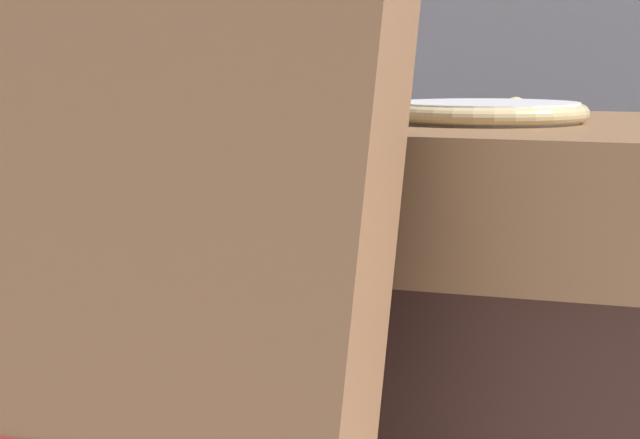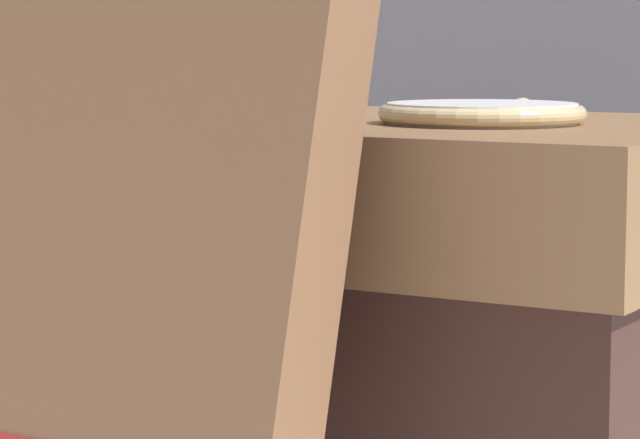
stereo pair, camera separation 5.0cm
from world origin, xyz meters
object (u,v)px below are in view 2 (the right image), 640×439
at_px(book_flat_bottom, 338,315).
at_px(pocket_watch, 482,113).
at_px(book_flat_top, 341,181).
at_px(book_leaning_front, 136,206).

height_order(book_flat_bottom, pocket_watch, pocket_watch).
height_order(book_flat_top, pocket_watch, pocket_watch).
xyz_separation_m(book_flat_top, book_leaning_front, (0.00, -0.11, 0.00)).
height_order(book_flat_bottom, book_flat_top, book_flat_top).
bearing_deg(book_flat_top, pocket_watch, -8.26).
relative_size(book_flat_bottom, book_leaning_front, 1.49).
bearing_deg(book_flat_bottom, book_flat_top, -56.26).
distance_m(book_flat_bottom, book_flat_top, 0.05).
relative_size(book_flat_top, pocket_watch, 3.60).
xyz_separation_m(book_leaning_front, pocket_watch, (0.05, 0.10, 0.02)).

